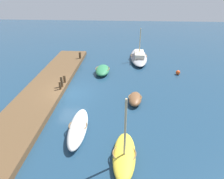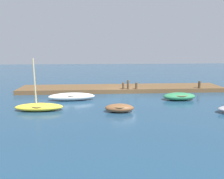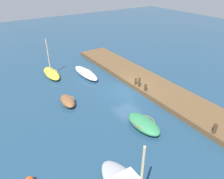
% 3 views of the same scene
% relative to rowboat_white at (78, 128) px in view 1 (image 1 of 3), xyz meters
% --- Properties ---
extents(ground_plane, '(84.00, 84.00, 0.00)m').
position_rel_rowboat_white_xyz_m(ground_plane, '(-5.36, -1.93, -0.38)').
color(ground_plane, navy).
extents(dock_platform, '(23.75, 3.70, 0.47)m').
position_rel_rowboat_white_xyz_m(dock_platform, '(-5.36, -4.43, -0.14)').
color(dock_platform, brown).
rests_on(dock_platform, ground_plane).
extents(rowboat_white, '(4.51, 1.42, 0.75)m').
position_rel_rowboat_white_xyz_m(rowboat_white, '(0.00, 0.00, 0.00)').
color(rowboat_white, white).
rests_on(rowboat_white, ground_plane).
extents(rowboat_green, '(3.17, 1.64, 0.72)m').
position_rel_rowboat_white_xyz_m(rowboat_green, '(-10.50, 0.52, -0.01)').
color(rowboat_green, '#2D7A4C').
rests_on(rowboat_green, ground_plane).
extents(rowboat_yellow, '(3.91, 1.43, 4.24)m').
position_rel_rowboat_white_xyz_m(rowboat_yellow, '(2.24, 3.21, -0.04)').
color(rowboat_yellow, gold).
rests_on(rowboat_yellow, ground_plane).
extents(sailboat_grey, '(7.36, 2.23, 4.21)m').
position_rel_rowboat_white_xyz_m(sailboat_grey, '(-15.52, 4.89, 0.05)').
color(sailboat_grey, '#939399').
rests_on(sailboat_grey, ground_plane).
extents(dinghy_brown, '(2.37, 1.27, 0.68)m').
position_rel_rowboat_white_xyz_m(dinghy_brown, '(-4.27, 4.04, -0.03)').
color(dinghy_brown, brown).
rests_on(dinghy_brown, ground_plane).
extents(mooring_post_west, '(0.27, 0.27, 0.80)m').
position_rel_rowboat_white_xyz_m(mooring_post_west, '(-14.12, -2.83, 0.49)').
color(mooring_post_west, '#47331E').
rests_on(mooring_post_west, dock_platform).
extents(mooring_post_mid_west, '(0.24, 0.24, 0.72)m').
position_rel_rowboat_white_xyz_m(mooring_post_mid_west, '(-6.84, -2.83, 0.45)').
color(mooring_post_mid_west, '#47331E').
rests_on(mooring_post_mid_west, dock_platform).
extents(mooring_post_mid_east, '(0.23, 0.23, 1.00)m').
position_rel_rowboat_white_xyz_m(mooring_post_mid_east, '(-5.90, -2.83, 0.59)').
color(mooring_post_mid_east, '#47331E').
rests_on(mooring_post_mid_east, dock_platform).
extents(mooring_post_east, '(0.20, 0.20, 0.76)m').
position_rel_rowboat_white_xyz_m(mooring_post_east, '(-5.36, -2.83, 0.47)').
color(mooring_post_east, '#47331E').
rests_on(mooring_post_east, dock_platform).
extents(marker_buoy, '(0.49, 0.49, 0.49)m').
position_rel_rowboat_white_xyz_m(marker_buoy, '(-10.70, 9.07, -0.14)').
color(marker_buoy, '#E54C19').
rests_on(marker_buoy, ground_plane).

